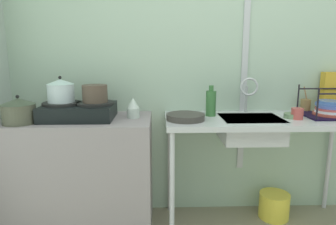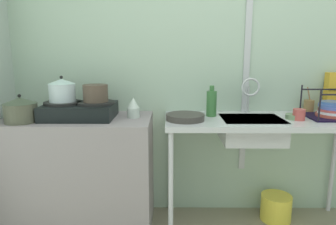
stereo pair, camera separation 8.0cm
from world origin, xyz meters
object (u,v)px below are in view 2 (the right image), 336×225
small_bowl_on_drainboard (294,117)px  bucket_on_floor (276,207)px  cup_by_rack (299,115)px  utensil_jar (309,106)px  pot_on_right_burner (96,93)px  sink_basin (251,130)px  dish_rack (333,111)px  frying_pan (185,117)px  stove (80,110)px  bottle_by_sink (211,103)px  pot_on_left_burner (62,90)px  percolator (133,108)px  pot_beside_stove (21,110)px  faucet (250,90)px  cereal_box (336,93)px

small_bowl_on_drainboard → bucket_on_floor: 0.81m
cup_by_rack → utensil_jar: size_ratio=0.42×
pot_on_right_burner → small_bowl_on_drainboard: pot_on_right_burner is taller
bucket_on_floor → sink_basin: bearing=-159.1°
pot_on_right_burner → dish_rack: (1.78, 0.02, -0.13)m
frying_pan → stove: bearing=175.4°
small_bowl_on_drainboard → bottle_by_sink: bearing=170.7°
bottle_by_sink → pot_on_left_burner: bearing=-176.2°
sink_basin → small_bowl_on_drainboard: 0.33m
pot_on_right_burner → percolator: 0.30m
bucket_on_floor → frying_pan: bearing=-168.4°
pot_beside_stove → dish_rack: 2.29m
pot_on_right_burner → bottle_by_sink: bearing=4.9°
stove → dish_rack: size_ratio=1.39×
percolator → frying_pan: 0.40m
pot_on_left_burner → pot_beside_stove: (-0.25, -0.14, -0.12)m
bottle_by_sink → percolator: bearing=-174.8°
pot_on_left_burner → small_bowl_on_drainboard: size_ratio=1.58×
stove → bucket_on_floor: bearing=3.5°
dish_rack → small_bowl_on_drainboard: size_ratio=3.05×
percolator → bucket_on_floor: 1.45m
frying_pan → pot_beside_stove: bearing=-176.3°
percolator → faucet: bearing=8.4°
stove → percolator: (0.40, 0.02, 0.01)m
dish_rack → bottle_by_sink: (-0.91, 0.06, 0.05)m
dish_rack → small_bowl_on_drainboard: (-0.31, -0.04, -0.04)m
cup_by_rack → utensil_jar: (0.20, 0.28, 0.01)m
stove → pot_on_right_burner: (0.12, 0.00, 0.13)m
small_bowl_on_drainboard → bucket_on_floor: small_bowl_on_drainboard is taller
pot_on_left_burner → percolator: pot_on_left_burner is taller
dish_rack → pot_on_left_burner: bearing=-179.4°
stove → pot_beside_stove: 0.40m
pot_on_left_burner → pot_beside_stove: pot_on_left_burner is taller
frying_pan → cereal_box: cereal_box is taller
faucet → utensil_jar: faucet is taller
pot_beside_stove → cereal_box: cereal_box is taller
pot_on_left_burner → cereal_box: 2.16m
pot_on_right_burner → faucet: 1.20m
dish_rack → utensil_jar: (-0.09, 0.20, -0.00)m
percolator → sink_basin: percolator is taller
dish_rack → utensil_jar: dish_rack is taller
percolator → utensil_jar: bearing=8.1°
stove → percolator: bearing=2.9°
pot_on_right_burner → bucket_on_floor: pot_on_right_burner is taller
dish_rack → bucket_on_floor: size_ratio=1.52×
percolator → bottle_by_sink: (0.60, 0.05, 0.03)m
sink_basin → faucet: faucet is taller
sink_basin → faucet: bearing=83.9°
pot_on_left_burner → dish_rack: pot_on_left_burner is taller
pot_beside_stove → cup_by_rack: 2.00m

